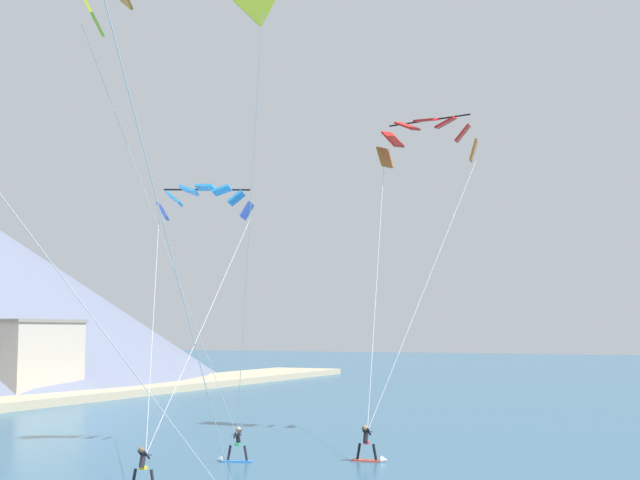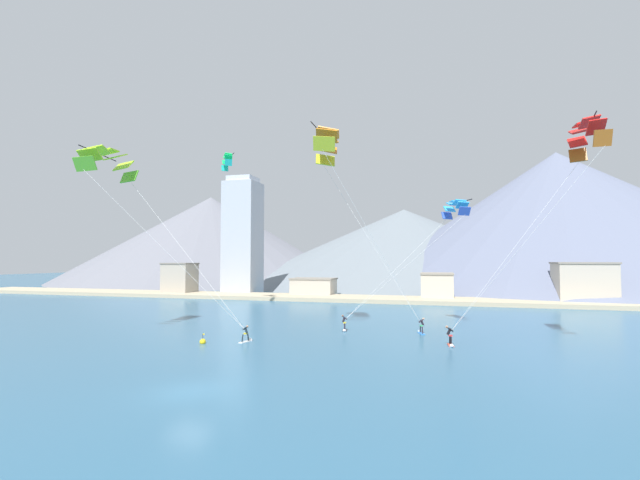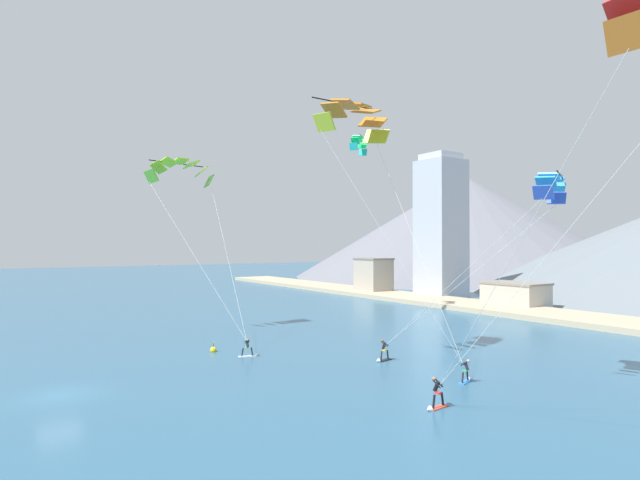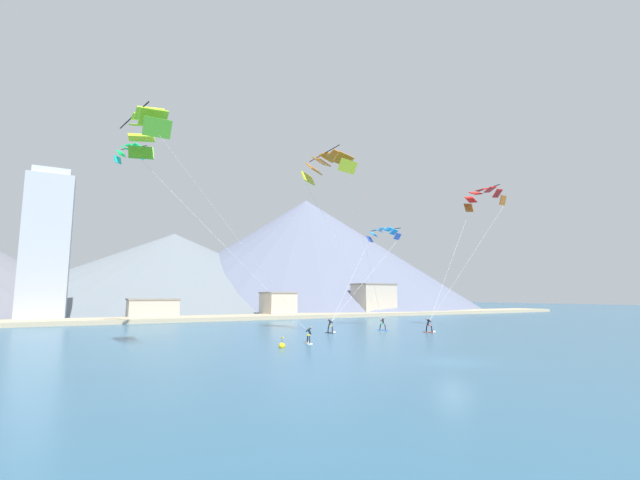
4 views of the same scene
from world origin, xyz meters
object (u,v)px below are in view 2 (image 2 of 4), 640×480
at_px(parafoil_kite_mid_center, 327,143).
at_px(kitesurfer_mid_center, 421,329).
at_px(race_marker_buoy, 203,342).
at_px(parafoil_kite_near_trail, 108,161).
at_px(kitesurfer_near_lead, 450,339).
at_px(parafoil_kite_far_left, 455,208).
at_px(kitesurfer_far_left, 344,326).
at_px(parafoil_kite_near_lead, 585,136).
at_px(parafoil_kite_distant_high_outer, 227,160).
at_px(kitesurfer_near_trail, 247,337).

bearing_deg(parafoil_kite_mid_center, kitesurfer_mid_center, 15.27).
bearing_deg(parafoil_kite_mid_center, race_marker_buoy, -138.67).
relative_size(parafoil_kite_near_trail, race_marker_buoy, 17.05).
height_order(kitesurfer_near_lead, race_marker_buoy, kitesurfer_near_lead).
bearing_deg(kitesurfer_mid_center, parafoil_kite_far_left, 47.86).
relative_size(kitesurfer_far_left, parafoil_kite_far_left, 0.14).
bearing_deg(kitesurfer_far_left, parafoil_kite_far_left, 22.41).
distance_m(kitesurfer_mid_center, parafoil_kite_far_left, 13.87).
bearing_deg(kitesurfer_mid_center, kitesurfer_near_lead, -65.20).
height_order(kitesurfer_mid_center, parafoil_kite_near_trail, parafoil_kite_near_trail).
bearing_deg(kitesurfer_far_left, parafoil_kite_near_trail, -157.22).
relative_size(kitesurfer_mid_center, parafoil_kite_far_left, 0.14).
bearing_deg(parafoil_kite_near_lead, kitesurfer_far_left, 167.83).
bearing_deg(kitesurfer_mid_center, parafoil_kite_near_trail, -161.50).
relative_size(kitesurfer_far_left, parafoil_kite_near_lead, 0.10).
bearing_deg(parafoil_kite_near_lead, parafoil_kite_near_trail, -173.93).
distance_m(kitesurfer_mid_center, parafoil_kite_near_lead, 22.83).
xyz_separation_m(kitesurfer_far_left, parafoil_kite_mid_center, (-1.37, -1.79, 19.22)).
bearing_deg(kitesurfer_mid_center, parafoil_kite_near_lead, -21.44).
xyz_separation_m(kitesurfer_near_lead, parafoil_kite_far_left, (0.89, 9.92, 12.68)).
bearing_deg(parafoil_kite_near_lead, race_marker_buoy, -170.54).
xyz_separation_m(kitesurfer_far_left, parafoil_kite_distant_high_outer, (-21.61, 14.51, 22.43)).
xyz_separation_m(kitesurfer_near_trail, race_marker_buoy, (-3.48, -1.86, -0.27)).
bearing_deg(kitesurfer_mid_center, kitesurfer_far_left, -174.65).
bearing_deg(parafoil_kite_distant_high_outer, parafoil_kite_mid_center, -38.86).
bearing_deg(parafoil_kite_distant_high_outer, kitesurfer_near_lead, -31.44).
distance_m(parafoil_kite_far_left, race_marker_buoy, 29.79).
bearing_deg(kitesurfer_near_trail, kitesurfer_far_left, 48.32).
height_order(kitesurfer_near_trail, kitesurfer_far_left, kitesurfer_far_left).
xyz_separation_m(parafoil_kite_near_lead, parafoil_kite_far_left, (-10.14, 9.41, -4.62)).
height_order(kitesurfer_far_left, parafoil_kite_near_lead, parafoil_kite_near_lead).
bearing_deg(kitesurfer_far_left, kitesurfer_near_lead, -26.02).
relative_size(kitesurfer_near_lead, race_marker_buoy, 1.76).
bearing_deg(parafoil_kite_near_lead, parafoil_kite_mid_center, 172.87).
bearing_deg(kitesurfer_far_left, parafoil_kite_near_lead, -12.17).
height_order(parafoil_kite_near_lead, parafoil_kite_near_trail, parafoil_kite_near_lead).
relative_size(kitesurfer_mid_center, kitesurfer_far_left, 1.00).
bearing_deg(kitesurfer_near_trail, parafoil_kite_near_trail, -175.71).
distance_m(kitesurfer_near_lead, kitesurfer_near_trail, 18.18).
relative_size(parafoil_kite_near_lead, parafoil_kite_mid_center, 0.90).
xyz_separation_m(kitesurfer_near_lead, parafoil_kite_near_lead, (11.03, 0.51, 17.31)).
bearing_deg(kitesurfer_near_lead, kitesurfer_mid_center, 114.80).
distance_m(kitesurfer_mid_center, race_marker_buoy, 21.57).
xyz_separation_m(kitesurfer_near_trail, parafoil_kite_mid_center, (5.94, 6.43, 19.30)).
height_order(kitesurfer_near_lead, kitesurfer_near_trail, kitesurfer_near_lead).
height_order(parafoil_kite_near_lead, parafoil_kite_distant_high_outer, parafoil_kite_distant_high_outer).
xyz_separation_m(kitesurfer_far_left, race_marker_buoy, (-10.79, -10.07, -0.36)).
bearing_deg(parafoil_kite_near_trail, parafoil_kite_near_lead, 6.07).
distance_m(kitesurfer_near_lead, parafoil_kite_distant_high_outer, 43.89).
relative_size(kitesurfer_mid_center, parafoil_kite_distant_high_outer, 0.40).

